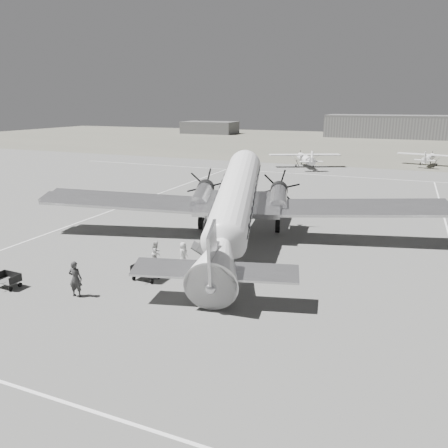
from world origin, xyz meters
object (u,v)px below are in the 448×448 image
Objects in this scene: hangar_main at (398,126)px; passenger at (183,254)px; baggage_cart_near at (146,272)px; light_plane_left at (305,160)px; ground_crew at (75,279)px; ramp_agent at (156,253)px; light_plane_right at (429,159)px; baggage_cart_far at (8,281)px; dc3_airliner at (235,206)px; shed_secondary at (210,128)px.

passenger is (-9.52, -120.35, -2.52)m from hangar_main.
passenger reaches higher than baggage_cart_near.
ground_crew is (-0.73, -53.69, -0.20)m from light_plane_left.
light_plane_left reaches higher than passenger.
passenger is (1.64, 0.59, -0.03)m from ramp_agent.
light_plane_right is 60.51m from ramp_agent.
ramp_agent reaches higher than baggage_cart_near.
baggage_cart_far is at bearing -147.46° from baggage_cart_near.
hangar_main reaches higher than light_plane_left.
baggage_cart_far is 4.52m from ground_crew.
baggage_cart_near is (-17.13, -60.23, -0.60)m from light_plane_right.
dc3_airliner is at bearing 73.84° from baggage_cart_near.
baggage_cart_far is (42.86, -122.38, -1.58)m from shed_secondary.
ramp_agent is at bearing 49.46° from baggage_cart_far.
shed_secondary is at bearing 149.70° from light_plane_right.
light_plane_left reaches higher than baggage_cart_far.
ramp_agent is at bearing -135.63° from dc3_airliner.
ground_crew reaches higher than baggage_cart_far.
ground_crew is at bearing 161.05° from ramp_agent.
light_plane_right is at bearing -14.28° from passenger.
light_plane_left is at bearing 86.93° from baggage_cart_far.
baggage_cart_far is at bearing -97.66° from hangar_main.
light_plane_left is 50.29m from baggage_cart_near.
ramp_agent is (5.98, 6.43, 0.40)m from baggage_cart_far.
hangar_main is 127.45m from ground_crew.
hangar_main is at bearing 106.83° from light_plane_right.
ground_crew is (-19.39, -63.66, -0.06)m from light_plane_right.
baggage_cart_far is at bearing -70.70° from shed_secondary.
ramp_agent is (1.54, 5.85, -0.20)m from ground_crew.
passenger is at bearing 45.02° from baggage_cart_far.
ramp_agent is (-3.28, -5.54, -2.23)m from dc3_airliner.
shed_secondary is 0.56× the size of dc3_airliner.
shed_secondary is 1.75× the size of light_plane_right.
light_plane_right is 66.55m from ground_crew.
hangar_main is at bearing 86.82° from baggage_cart_near.
dc3_airliner is at bearing -34.91° from ramp_agent.
light_plane_right is (66.70, -58.13, -0.93)m from shed_secondary.
hangar_main is 3.60× the size of light_plane_left.
baggage_cart_far is 8.79m from ramp_agent.
light_plane_left is at bearing -3.26° from ramp_agent.
hangar_main reaches higher than light_plane_right.
shed_secondary is 11.06× the size of ramp_agent.
passenger is (0.92, 3.01, 0.31)m from baggage_cart_near.
shed_secondary is 130.66m from ground_crew.
shed_secondary is at bearing -175.24° from hangar_main.
light_plane_right is 6.61× the size of passenger.
baggage_cart_far is 0.95× the size of passenger.
baggage_cart_far is (-23.84, -64.24, -0.65)m from light_plane_right.
ramp_agent is (-17.86, -57.81, -0.26)m from light_plane_right.
hangar_main is 26.94× the size of passenger.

